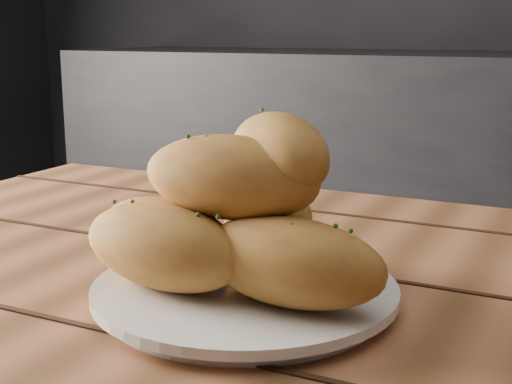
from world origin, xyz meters
name	(u,v)px	position (x,y,z in m)	size (l,w,h in m)	color
counter	(502,207)	(0.00, 1.70, 0.45)	(2.80, 0.60, 0.90)	black
plate	(245,293)	(0.00, 0.01, 0.76)	(0.25, 0.25, 0.02)	silver
bread_rolls	(231,218)	(-0.01, 0.01, 0.82)	(0.28, 0.22, 0.14)	#B98733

